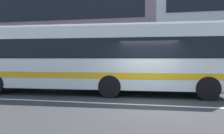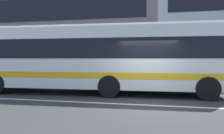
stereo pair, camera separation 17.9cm
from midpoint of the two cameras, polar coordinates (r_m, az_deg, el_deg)
name	(u,v)px [view 2 (the right image)]	position (r m, az deg, el deg)	size (l,w,h in m)	color
ground_plane	(147,105)	(7.92, 10.39, -10.37)	(160.00, 160.00, 0.00)	#303031
lane_centre_line	(147,105)	(7.92, 10.39, -10.34)	(60.00, 0.16, 0.01)	silver
hedge_row_far	(162,80)	(13.68, 13.95, -3.50)	(20.68, 1.10, 0.72)	#306227
apartment_block_left	(59,28)	(26.74, -14.36, 10.46)	(23.81, 11.50, 11.08)	gray
transit_bus	(99,57)	(10.35, -3.18, 2.83)	(11.83, 3.05, 3.31)	white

